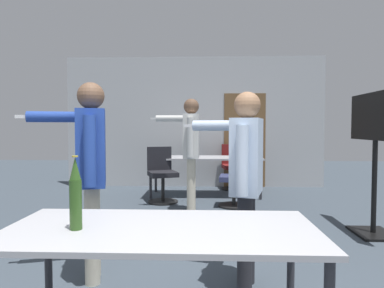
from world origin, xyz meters
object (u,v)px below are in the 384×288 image
object	(u,v)px
office_chair_near_pushed	(162,176)
drink_cup	(234,154)
person_far_watching	(245,170)
office_chair_side_rolled	(239,180)
tv_screen	(376,142)
office_chair_mid_tucked	(233,168)
beer_bottle	(76,195)
person_near_casual	(190,144)
person_right_polo	(90,161)

from	to	relation	value
office_chair_near_pushed	drink_cup	bearing A→B (deg)	-171.00
person_far_watching	office_chair_side_rolled	xyz separation A→B (m)	(0.23, 2.84, -0.52)
tv_screen	office_chair_near_pushed	xyz separation A→B (m)	(-2.81, 1.76, -0.67)
person_far_watching	drink_cup	xyz separation A→B (m)	(0.25, 3.94, -0.17)
office_chair_mid_tucked	drink_cup	bearing A→B (deg)	79.19
beer_bottle	office_chair_mid_tucked	bearing A→B (deg)	76.33
person_near_casual	person_right_polo	world-z (taller)	person_near_casual
person_far_watching	office_chair_side_rolled	bearing A→B (deg)	10.58
tv_screen	person_far_watching	xyz separation A→B (m)	(-1.73, -1.42, -0.17)
tv_screen	office_chair_near_pushed	distance (m)	3.38
tv_screen	office_chair_mid_tucked	distance (m)	3.46
person_near_casual	office_chair_near_pushed	distance (m)	1.11
beer_bottle	office_chair_side_rolled	bearing A→B (deg)	71.46
person_far_watching	office_chair_mid_tucked	bearing A→B (deg)	11.62
office_chair_mid_tucked	person_right_polo	bearing A→B (deg)	63.04
office_chair_near_pushed	office_chair_mid_tucked	bearing A→B (deg)	-157.12
person_right_polo	office_chair_side_rolled	world-z (taller)	person_right_polo
tv_screen	office_chair_mid_tucked	xyz separation A→B (m)	(-1.44, 3.06, -0.69)
person_far_watching	beer_bottle	world-z (taller)	person_far_watching
tv_screen	person_far_watching	bearing A→B (deg)	-50.52
beer_bottle	tv_screen	bearing A→B (deg)	40.43
person_near_casual	office_chair_mid_tucked	xyz separation A→B (m)	(0.83, 2.07, -0.61)
office_chair_side_rolled	beer_bottle	xyz separation A→B (m)	(-1.27, -3.77, 0.50)
tv_screen	drink_cup	xyz separation A→B (m)	(-1.48, 2.52, -0.34)
person_far_watching	office_chair_near_pushed	size ratio (longest dim) A/B	1.66
beer_bottle	drink_cup	size ratio (longest dim) A/B	3.97
tv_screen	person_far_watching	world-z (taller)	tv_screen
person_near_casual	beer_bottle	xyz separation A→B (m)	(-0.49, -3.35, -0.13)
person_far_watching	person_near_casual	world-z (taller)	person_near_casual
office_chair_side_rolled	office_chair_mid_tucked	bearing A→B (deg)	5.03
beer_bottle	drink_cup	distance (m)	5.04
person_right_polo	beer_bottle	xyz separation A→B (m)	(0.26, -1.00, -0.09)
drink_cup	person_near_casual	bearing A→B (deg)	-117.49
person_far_watching	office_chair_near_pushed	world-z (taller)	person_far_watching
office_chair_side_rolled	person_near_casual	bearing A→B (deg)	125.62
tv_screen	drink_cup	size ratio (longest dim) A/B	16.86
office_chair_side_rolled	drink_cup	size ratio (longest dim) A/B	9.08
tv_screen	beer_bottle	bearing A→B (deg)	-49.57
office_chair_near_pushed	office_chair_side_rolled	size ratio (longest dim) A/B	1.03
person_right_polo	beer_bottle	bearing A→B (deg)	178.99
person_right_polo	beer_bottle	size ratio (longest dim) A/B	4.12
person_right_polo	office_chair_side_rolled	xyz separation A→B (m)	(1.53, 2.77, -0.58)
office_chair_side_rolled	office_chair_near_pushed	bearing A→B (deg)	82.44
office_chair_mid_tucked	beer_bottle	world-z (taller)	beer_bottle
person_right_polo	office_chair_near_pushed	xyz separation A→B (m)	(0.22, 3.11, -0.56)
office_chair_side_rolled	office_chair_mid_tucked	xyz separation A→B (m)	(0.05, 1.64, 0.01)
person_near_casual	tv_screen	bearing A→B (deg)	-112.99
tv_screen	drink_cup	distance (m)	2.94
tv_screen	office_chair_side_rolled	bearing A→B (deg)	-133.51
person_near_casual	office_chair_mid_tucked	distance (m)	2.31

